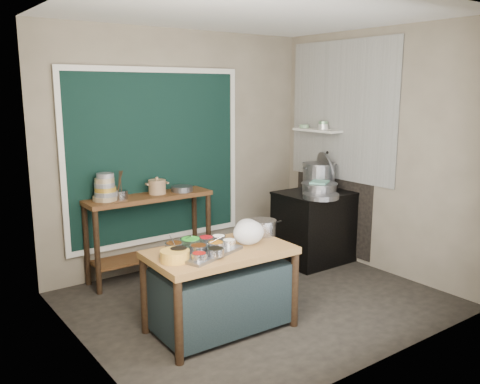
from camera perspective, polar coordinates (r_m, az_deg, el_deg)
floor at (r=5.31m, az=1.93°, el=-12.17°), size 3.50×3.00×0.02m
back_wall at (r=6.16m, az=-6.70°, el=4.72°), size 3.50×0.02×2.80m
left_wall at (r=4.08m, az=-17.78°, el=0.77°), size 0.02×3.00×2.80m
right_wall at (r=6.15m, az=15.09°, el=4.39°), size 0.02×3.00×2.80m
ceiling at (r=4.91m, az=2.17°, el=19.58°), size 3.50×3.00×0.02m
curtain_panel at (r=5.97m, az=-9.43°, el=3.94°), size 2.10×0.02×1.90m
curtain_frame at (r=5.96m, az=-9.38°, el=3.93°), size 2.22×0.03×2.02m
tile_panel at (r=6.45m, az=11.32°, el=8.90°), size 0.02×1.70×1.70m
soot_patch at (r=6.67m, az=10.33°, el=-0.96°), size 0.01×1.30×1.30m
wall_shelf at (r=6.60m, az=8.68°, el=6.87°), size 0.22×0.70×0.03m
prep_table at (r=4.58m, az=-2.20°, el=-10.90°), size 1.27×0.76×0.75m
back_counter at (r=5.89m, az=-10.05°, el=-4.88°), size 1.45×0.40×0.95m
stove_block at (r=6.40m, az=8.47°, el=-3.98°), size 0.90×0.68×0.85m
stove_top at (r=6.30m, az=8.59°, el=-0.12°), size 0.92×0.69×0.03m
condiment_tray at (r=4.36m, az=-4.27°, el=-6.69°), size 0.71×0.60×0.03m
condiment_bowls at (r=4.35m, az=-4.63°, el=-6.10°), size 0.63×0.49×0.07m
yellow_basin at (r=4.17m, az=-7.33°, el=-7.12°), size 0.32×0.32×0.09m
saucepan at (r=4.86m, az=2.57°, el=-3.99°), size 0.30×0.30×0.15m
plastic_bag_a at (r=4.56m, az=0.98°, el=-4.56°), size 0.35×0.32×0.22m
plastic_bag_b at (r=4.77m, az=0.78°, el=-4.08°), size 0.26×0.22×0.18m
bowl_stack at (r=5.59m, az=-14.90°, el=0.37°), size 0.26×0.26×0.29m
utensil_cup at (r=5.63m, az=-13.27°, el=-0.30°), size 0.20×0.20×0.10m
ceramic_crock at (r=5.82m, az=-9.29°, el=0.48°), size 0.25×0.25×0.14m
wide_bowl at (r=5.93m, az=-6.52°, el=0.37°), size 0.31×0.31×0.06m
stock_pot at (r=6.42m, az=8.84°, el=1.75°), size 0.49×0.49×0.33m
pot_lid at (r=6.44m, az=9.57°, el=2.38°), size 0.30×0.49×0.48m
steamer at (r=6.12m, az=8.90°, el=0.37°), size 0.48×0.48×0.14m
green_cloth at (r=6.11m, az=8.92°, el=1.11°), size 0.31×0.29×0.02m
shallow_pan at (r=5.93m, az=9.07°, el=-0.44°), size 0.45×0.45×0.05m
shelf_bowl_stack at (r=6.53m, az=9.31°, el=7.36°), size 0.13×0.13×0.10m
shelf_bowl_green at (r=6.77m, az=7.22°, el=7.34°), size 0.14×0.14×0.04m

